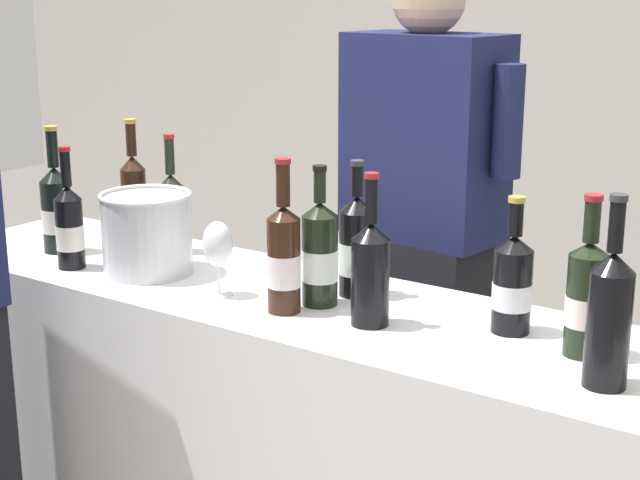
{
  "coord_description": "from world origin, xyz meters",
  "views": [
    {
      "loc": [
        1.29,
        -1.74,
        1.66
      ],
      "look_at": [
        0.09,
        0.0,
        1.09
      ],
      "focal_mm": 53.8,
      "sensor_mm": 36.0,
      "label": 1
    }
  ],
  "objects_px": {
    "person_server": "(422,272)",
    "wine_bottle_0": "(356,247)",
    "wine_bottle_6": "(370,270)",
    "wine_bottle_3": "(609,316)",
    "wine_bottle_5": "(172,212)",
    "wine_glass": "(218,247)",
    "wine_bottle_9": "(57,209)",
    "wine_bottle_7": "(320,254)",
    "ice_bucket": "(147,233)",
    "wine_bottle_10": "(284,258)",
    "wine_bottle_1": "(512,284)",
    "wine_bottle_4": "(134,200)",
    "wine_bottle_2": "(586,297)",
    "wine_bottle_8": "(69,226)"
  },
  "relations": [
    {
      "from": "wine_bottle_3",
      "to": "wine_bottle_6",
      "type": "height_order",
      "value": "wine_bottle_3"
    },
    {
      "from": "wine_bottle_5",
      "to": "wine_bottle_6",
      "type": "height_order",
      "value": "wine_bottle_6"
    },
    {
      "from": "wine_bottle_3",
      "to": "wine_bottle_5",
      "type": "xyz_separation_m",
      "value": [
        -1.29,
        0.23,
        -0.03
      ]
    },
    {
      "from": "wine_bottle_2",
      "to": "wine_bottle_3",
      "type": "bearing_deg",
      "value": -55.82
    },
    {
      "from": "wine_bottle_4",
      "to": "person_server",
      "type": "height_order",
      "value": "person_server"
    },
    {
      "from": "wine_bottle_1",
      "to": "ice_bucket",
      "type": "height_order",
      "value": "wine_bottle_1"
    },
    {
      "from": "wine_bottle_5",
      "to": "wine_bottle_2",
      "type": "bearing_deg",
      "value": -4.78
    },
    {
      "from": "wine_bottle_0",
      "to": "wine_bottle_9",
      "type": "xyz_separation_m",
      "value": [
        -0.88,
        -0.15,
        0.0
      ]
    },
    {
      "from": "wine_bottle_4",
      "to": "wine_bottle_6",
      "type": "xyz_separation_m",
      "value": [
        0.9,
        -0.18,
        -0.01
      ]
    },
    {
      "from": "wine_bottle_6",
      "to": "person_server",
      "type": "distance_m",
      "value": 0.79
    },
    {
      "from": "wine_bottle_10",
      "to": "ice_bucket",
      "type": "relative_size",
      "value": 1.48
    },
    {
      "from": "wine_bottle_1",
      "to": "wine_bottle_4",
      "type": "height_order",
      "value": "wine_bottle_4"
    },
    {
      "from": "wine_bottle_7",
      "to": "ice_bucket",
      "type": "bearing_deg",
      "value": -175.07
    },
    {
      "from": "wine_bottle_0",
      "to": "wine_bottle_2",
      "type": "bearing_deg",
      "value": -6.46
    },
    {
      "from": "wine_bottle_0",
      "to": "wine_bottle_2",
      "type": "height_order",
      "value": "wine_bottle_2"
    },
    {
      "from": "wine_bottle_3",
      "to": "wine_bottle_8",
      "type": "height_order",
      "value": "wine_bottle_3"
    },
    {
      "from": "wine_bottle_8",
      "to": "wine_bottle_10",
      "type": "height_order",
      "value": "wine_bottle_10"
    },
    {
      "from": "wine_bottle_2",
      "to": "ice_bucket",
      "type": "relative_size",
      "value": 1.39
    },
    {
      "from": "wine_bottle_0",
      "to": "ice_bucket",
      "type": "xyz_separation_m",
      "value": [
        -0.54,
        -0.15,
        -0.01
      ]
    },
    {
      "from": "wine_bottle_1",
      "to": "wine_bottle_9",
      "type": "relative_size",
      "value": 0.85
    },
    {
      "from": "wine_bottle_10",
      "to": "wine_bottle_0",
      "type": "bearing_deg",
      "value": 70.68
    },
    {
      "from": "wine_bottle_3",
      "to": "person_server",
      "type": "distance_m",
      "value": 1.11
    },
    {
      "from": "wine_bottle_6",
      "to": "wine_bottle_9",
      "type": "height_order",
      "value": "wine_bottle_9"
    },
    {
      "from": "wine_bottle_0",
      "to": "wine_bottle_7",
      "type": "xyz_separation_m",
      "value": [
        -0.03,
        -0.11,
        0.0
      ]
    },
    {
      "from": "wine_bottle_0",
      "to": "wine_bottle_3",
      "type": "height_order",
      "value": "wine_bottle_3"
    },
    {
      "from": "wine_bottle_4",
      "to": "person_server",
      "type": "bearing_deg",
      "value": 39.4
    },
    {
      "from": "wine_bottle_0",
      "to": "wine_bottle_8",
      "type": "relative_size",
      "value": 1.02
    },
    {
      "from": "wine_bottle_4",
      "to": "wine_bottle_8",
      "type": "distance_m",
      "value": 0.26
    },
    {
      "from": "wine_bottle_0",
      "to": "wine_bottle_3",
      "type": "relative_size",
      "value": 0.9
    },
    {
      "from": "wine_bottle_2",
      "to": "wine_bottle_10",
      "type": "xyz_separation_m",
      "value": [
        -0.65,
        -0.13,
        0.01
      ]
    },
    {
      "from": "wine_bottle_1",
      "to": "wine_bottle_7",
      "type": "distance_m",
      "value": 0.45
    },
    {
      "from": "wine_bottle_6",
      "to": "wine_bottle_3",
      "type": "bearing_deg",
      "value": -3.92
    },
    {
      "from": "ice_bucket",
      "to": "wine_bottle_7",
      "type": "bearing_deg",
      "value": 4.93
    },
    {
      "from": "wine_bottle_0",
      "to": "wine_bottle_5",
      "type": "bearing_deg",
      "value": 176.79
    },
    {
      "from": "wine_bottle_6",
      "to": "wine_bottle_9",
      "type": "relative_size",
      "value": 0.96
    },
    {
      "from": "person_server",
      "to": "wine_bottle_2",
      "type": "bearing_deg",
      "value": -41.43
    },
    {
      "from": "wine_bottle_0",
      "to": "person_server",
      "type": "bearing_deg",
      "value": 102.29
    },
    {
      "from": "wine_glass",
      "to": "person_server",
      "type": "relative_size",
      "value": 0.11
    },
    {
      "from": "person_server",
      "to": "wine_bottle_0",
      "type": "bearing_deg",
      "value": -77.71
    },
    {
      "from": "wine_bottle_7",
      "to": "wine_bottle_9",
      "type": "height_order",
      "value": "wine_bottle_9"
    },
    {
      "from": "wine_bottle_1",
      "to": "wine_bottle_7",
      "type": "bearing_deg",
      "value": -169.41
    },
    {
      "from": "wine_bottle_9",
      "to": "wine_bottle_7",
      "type": "bearing_deg",
      "value": 2.57
    },
    {
      "from": "wine_bottle_2",
      "to": "wine_bottle_10",
      "type": "relative_size",
      "value": 0.93
    },
    {
      "from": "wine_bottle_5",
      "to": "wine_bottle_9",
      "type": "relative_size",
      "value": 0.94
    },
    {
      "from": "wine_bottle_4",
      "to": "wine_bottle_7",
      "type": "relative_size",
      "value": 1.1
    },
    {
      "from": "wine_bottle_5",
      "to": "wine_bottle_9",
      "type": "height_order",
      "value": "wine_bottle_9"
    },
    {
      "from": "wine_bottle_0",
      "to": "ice_bucket",
      "type": "bearing_deg",
      "value": -164.33
    },
    {
      "from": "wine_bottle_5",
      "to": "wine_bottle_8",
      "type": "xyz_separation_m",
      "value": [
        -0.11,
        -0.27,
        -0.0
      ]
    },
    {
      "from": "wine_bottle_5",
      "to": "wine_glass",
      "type": "height_order",
      "value": "wine_bottle_5"
    },
    {
      "from": "wine_bottle_3",
      "to": "wine_bottle_10",
      "type": "relative_size",
      "value": 1.03
    }
  ]
}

